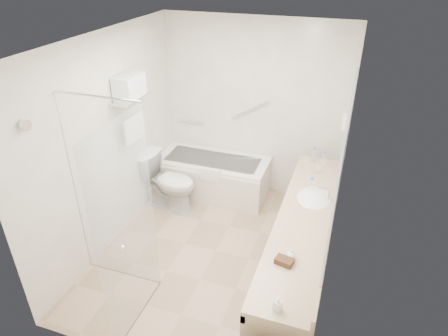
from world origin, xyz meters
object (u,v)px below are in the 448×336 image
(toilet, at_px, (169,182))
(water_bottle_left, at_px, (324,159))
(amenity_basket, at_px, (284,261))
(vanity_counter, at_px, (303,234))
(bathtub, at_px, (213,176))

(toilet, relative_size, water_bottle_left, 3.80)
(toilet, xyz_separation_m, amenity_basket, (1.91, -1.57, 0.48))
(vanity_counter, height_order, amenity_basket, vanity_counter)
(bathtub, xyz_separation_m, vanity_counter, (1.52, -1.39, 0.36))
(vanity_counter, relative_size, water_bottle_left, 12.76)
(vanity_counter, height_order, toilet, vanity_counter)
(vanity_counter, relative_size, amenity_basket, 17.55)
(toilet, distance_m, water_bottle_left, 2.11)
(bathtub, relative_size, vanity_counter, 0.59)
(amenity_basket, bearing_deg, toilet, 140.48)
(toilet, height_order, water_bottle_left, water_bottle_left)
(vanity_counter, xyz_separation_m, water_bottle_left, (0.04, 1.15, 0.31))
(bathtub, bearing_deg, amenity_basket, -55.44)
(bathtub, height_order, toilet, toilet)
(bathtub, distance_m, vanity_counter, 2.09)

